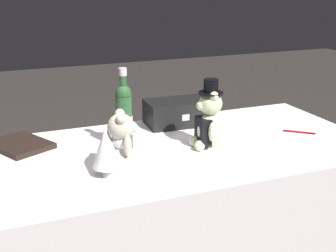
{
  "coord_description": "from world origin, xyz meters",
  "views": [
    {
      "loc": [
        -0.66,
        -1.64,
        1.46
      ],
      "look_at": [
        0.0,
        0.0,
        0.87
      ],
      "focal_mm": 48.85,
      "sensor_mm": 36.0,
      "label": 1
    }
  ],
  "objects_px": {
    "signing_pen": "(298,132)",
    "guestbook": "(20,145)",
    "teddy_bear_groom": "(208,120)",
    "champagne_bottle": "(124,115)",
    "gift_case_black": "(177,112)",
    "teddy_bear_bride": "(117,147)"
  },
  "relations": [
    {
      "from": "champagne_bottle",
      "to": "signing_pen",
      "type": "height_order",
      "value": "champagne_bottle"
    },
    {
      "from": "teddy_bear_groom",
      "to": "champagne_bottle",
      "type": "height_order",
      "value": "champagne_bottle"
    },
    {
      "from": "teddy_bear_groom",
      "to": "teddy_bear_bride",
      "type": "xyz_separation_m",
      "value": [
        -0.42,
        -0.12,
        -0.02
      ]
    },
    {
      "from": "signing_pen",
      "to": "gift_case_black",
      "type": "bearing_deg",
      "value": 144.67
    },
    {
      "from": "teddy_bear_bride",
      "to": "champagne_bottle",
      "type": "bearing_deg",
      "value": 67.74
    },
    {
      "from": "teddy_bear_groom",
      "to": "signing_pen",
      "type": "bearing_deg",
      "value": 0.81
    },
    {
      "from": "gift_case_black",
      "to": "champagne_bottle",
      "type": "bearing_deg",
      "value": -147.43
    },
    {
      "from": "teddy_bear_groom",
      "to": "teddy_bear_bride",
      "type": "bearing_deg",
      "value": -163.88
    },
    {
      "from": "teddy_bear_bride",
      "to": "signing_pen",
      "type": "bearing_deg",
      "value": 8.26
    },
    {
      "from": "teddy_bear_groom",
      "to": "gift_case_black",
      "type": "height_order",
      "value": "teddy_bear_groom"
    },
    {
      "from": "teddy_bear_groom",
      "to": "signing_pen",
      "type": "distance_m",
      "value": 0.48
    },
    {
      "from": "teddy_bear_bride",
      "to": "champagne_bottle",
      "type": "height_order",
      "value": "champagne_bottle"
    },
    {
      "from": "teddy_bear_groom",
      "to": "signing_pen",
      "type": "xyz_separation_m",
      "value": [
        0.46,
        0.01,
        -0.12
      ]
    },
    {
      "from": "gift_case_black",
      "to": "guestbook",
      "type": "distance_m",
      "value": 0.74
    },
    {
      "from": "signing_pen",
      "to": "teddy_bear_groom",
      "type": "bearing_deg",
      "value": -179.19
    },
    {
      "from": "signing_pen",
      "to": "champagne_bottle",
      "type": "bearing_deg",
      "value": 171.42
    },
    {
      "from": "signing_pen",
      "to": "gift_case_black",
      "type": "xyz_separation_m",
      "value": [
        -0.46,
        0.33,
        0.05
      ]
    },
    {
      "from": "signing_pen",
      "to": "guestbook",
      "type": "bearing_deg",
      "value": 166.54
    },
    {
      "from": "guestbook",
      "to": "champagne_bottle",
      "type": "bearing_deg",
      "value": -49.5
    },
    {
      "from": "guestbook",
      "to": "signing_pen",
      "type": "bearing_deg",
      "value": -40.67
    },
    {
      "from": "champagne_bottle",
      "to": "gift_case_black",
      "type": "relative_size",
      "value": 1.11
    },
    {
      "from": "champagne_bottle",
      "to": "signing_pen",
      "type": "distance_m",
      "value": 0.81
    }
  ]
}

